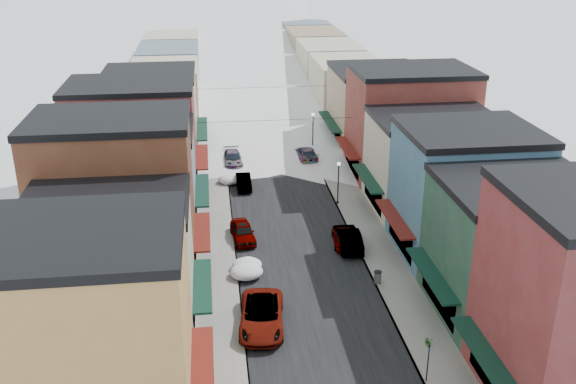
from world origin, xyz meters
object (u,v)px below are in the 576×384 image
object	(u,v)px
car_white_suv	(262,316)
streetlamp_near	(338,177)
car_dark_hatch	(244,182)
trash_can	(378,277)
car_silver_sedan	(243,232)
car_green_sedan	(348,238)

from	to	relation	value
car_white_suv	streetlamp_near	distance (m)	21.62
car_dark_hatch	car_white_suv	bearing A→B (deg)	-91.26
car_white_suv	trash_can	distance (m)	10.01
trash_can	streetlamp_near	xyz separation A→B (m)	(0.00, 15.21, 2.14)
car_silver_sedan	car_dark_hatch	bearing A→B (deg)	79.99
car_silver_sedan	car_green_sedan	xyz separation A→B (m)	(8.60, -2.44, 0.07)
trash_can	car_dark_hatch	bearing A→B (deg)	112.99
car_green_sedan	streetlamp_near	distance (m)	9.19
car_white_suv	car_dark_hatch	bearing A→B (deg)	95.36
streetlamp_near	car_dark_hatch	bearing A→B (deg)	148.65
car_dark_hatch	trash_can	world-z (taller)	car_dark_hatch
car_green_sedan	trash_can	distance (m)	6.33
car_dark_hatch	streetlamp_near	size ratio (longest dim) A/B	0.99
car_dark_hatch	streetlamp_near	world-z (taller)	streetlamp_near
car_silver_sedan	car_dark_hatch	xyz separation A→B (m)	(0.80, 11.80, -0.08)
car_green_sedan	trash_can	bearing A→B (deg)	99.74
car_white_suv	car_silver_sedan	world-z (taller)	car_white_suv
car_dark_hatch	trash_can	size ratio (longest dim) A/B	4.29
car_white_suv	car_silver_sedan	size ratio (longest dim) A/B	1.38
car_dark_hatch	streetlamp_near	bearing A→B (deg)	-31.90
streetlamp_near	car_green_sedan	bearing A→B (deg)	-95.75
car_white_suv	car_green_sedan	bearing A→B (deg)	58.71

